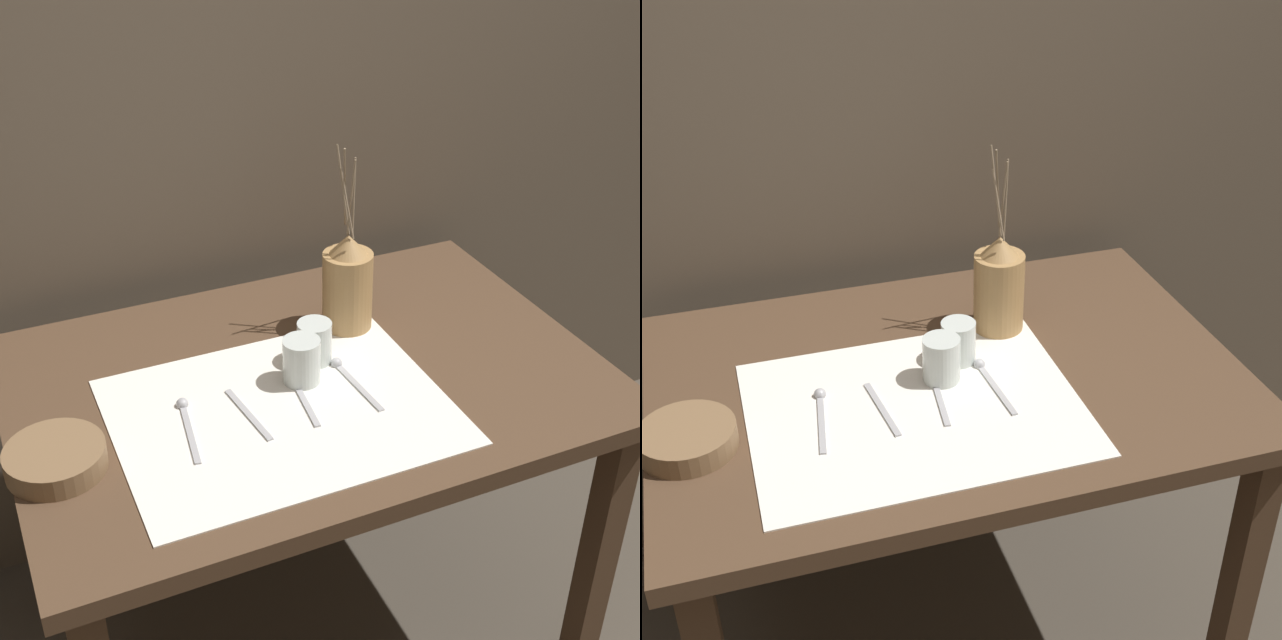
{
  "view_description": "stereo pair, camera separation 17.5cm",
  "coord_description": "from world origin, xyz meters",
  "views": [
    {
      "loc": [
        -0.58,
        -1.37,
        1.76
      ],
      "look_at": [
        0.03,
        0.0,
        0.86
      ],
      "focal_mm": 50.0,
      "sensor_mm": 36.0,
      "label": 1
    },
    {
      "loc": [
        -0.42,
        -1.43,
        1.76
      ],
      "look_at": [
        0.03,
        0.0,
        0.86
      ],
      "focal_mm": 50.0,
      "sensor_mm": 36.0,
      "label": 2
    }
  ],
  "objects": [
    {
      "name": "wooden_table",
      "position": [
        0.0,
        0.0,
        0.65
      ],
      "size": [
        1.18,
        0.82,
        0.74
      ],
      "color": "#4C3523",
      "rests_on": "ground_plane"
    },
    {
      "name": "linen_cloth",
      "position": [
        -0.09,
        -0.1,
        0.74
      ],
      "size": [
        0.63,
        0.49,
        0.0
      ],
      "color": "white",
      "rests_on": "wooden_table"
    },
    {
      "name": "glass_tumbler_far",
      "position": [
        0.03,
        0.03,
        0.79
      ],
      "size": [
        0.07,
        0.07,
        0.09
      ],
      "color": "silver",
      "rests_on": "wooden_table"
    },
    {
      "name": "fork_outer",
      "position": [
        -0.04,
        -0.08,
        0.75
      ],
      "size": [
        0.03,
        0.18,
        0.0
      ],
      "color": "#A8A8AD",
      "rests_on": "wooden_table"
    },
    {
      "name": "spoon_inner",
      "position": [
        0.07,
        -0.03,
        0.75
      ],
      "size": [
        0.03,
        0.19,
        0.02
      ],
      "color": "#A8A8AD",
      "rests_on": "wooden_table"
    },
    {
      "name": "stone_wall_back",
      "position": [
        0.0,
        0.52,
        1.2
      ],
      "size": [
        7.0,
        0.06,
        2.4
      ],
      "color": "brown",
      "rests_on": "ground_plane"
    },
    {
      "name": "glass_tumbler_near",
      "position": [
        -0.02,
        -0.02,
        0.79
      ],
      "size": [
        0.08,
        0.08,
        0.09
      ],
      "color": "silver",
      "rests_on": "wooden_table"
    },
    {
      "name": "knife_center",
      "position": [
        -0.15,
        -0.09,
        0.75
      ],
      "size": [
        0.03,
        0.18,
        0.0
      ],
      "color": "#A8A8AD",
      "rests_on": "wooden_table"
    },
    {
      "name": "ground_plane",
      "position": [
        0.0,
        0.0,
        0.0
      ],
      "size": [
        12.0,
        12.0,
        0.0
      ],
      "primitive_type": "plane",
      "color": "#473F35"
    },
    {
      "name": "pitcher_with_flowers",
      "position": [
        0.16,
        0.14,
        0.85
      ],
      "size": [
        0.11,
        0.11,
        0.41
      ],
      "color": "#A87F4C",
      "rests_on": "wooden_table"
    },
    {
      "name": "wooden_bowl",
      "position": [
        -0.51,
        -0.09,
        0.76
      ],
      "size": [
        0.18,
        0.18,
        0.04
      ],
      "color": "brown",
      "rests_on": "wooden_table"
    },
    {
      "name": "spoon_outer",
      "position": [
        -0.26,
        -0.04,
        0.75
      ],
      "size": [
        0.04,
        0.19,
        0.02
      ],
      "color": "#A8A8AD",
      "rests_on": "wooden_table"
    }
  ]
}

